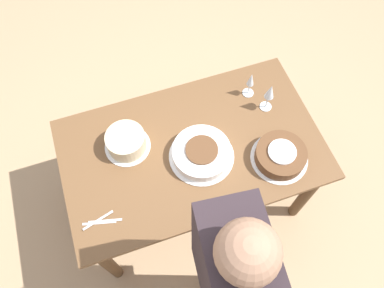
# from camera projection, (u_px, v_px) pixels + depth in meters

# --- Properties ---
(ground_plane) EXTENTS (12.00, 12.00, 0.00)m
(ground_plane) POSITION_uv_depth(u_px,v_px,m) (192.00, 195.00, 2.76)
(ground_plane) COLOR tan
(dining_table) EXTENTS (1.45, 0.86, 0.77)m
(dining_table) POSITION_uv_depth(u_px,v_px,m) (192.00, 157.00, 2.19)
(dining_table) COLOR brown
(dining_table) RESTS_ON ground_plane
(cake_center_white) EXTENTS (0.36, 0.36, 0.08)m
(cake_center_white) POSITION_uv_depth(u_px,v_px,m) (202.00, 153.00, 2.02)
(cake_center_white) COLOR white
(cake_center_white) RESTS_ON dining_table
(cake_front_chocolate) EXTENTS (0.31, 0.31, 0.09)m
(cake_front_chocolate) POSITION_uv_depth(u_px,v_px,m) (280.00, 155.00, 2.01)
(cake_front_chocolate) COLOR white
(cake_front_chocolate) RESTS_ON dining_table
(cake_back_decorated) EXTENTS (0.25, 0.25, 0.11)m
(cake_back_decorated) POSITION_uv_depth(u_px,v_px,m) (126.00, 142.00, 2.04)
(cake_back_decorated) COLOR white
(cake_back_decorated) RESTS_ON dining_table
(wine_glass_near) EXTENTS (0.07, 0.07, 0.18)m
(wine_glass_near) POSITION_uv_depth(u_px,v_px,m) (251.00, 81.00, 2.15)
(wine_glass_near) COLOR silver
(wine_glass_near) RESTS_ON dining_table
(wine_glass_far) EXTENTS (0.07, 0.07, 0.21)m
(wine_glass_far) POSITION_uv_depth(u_px,v_px,m) (270.00, 93.00, 2.08)
(wine_glass_far) COLOR silver
(wine_glass_far) RESTS_ON dining_table
(fork_pile) EXTENTS (0.20, 0.07, 0.01)m
(fork_pile) POSITION_uv_depth(u_px,v_px,m) (101.00, 221.00, 1.89)
(fork_pile) COLOR silver
(fork_pile) RESTS_ON dining_table
(person_cutting) EXTENTS (0.26, 0.42, 1.70)m
(person_cutting) POSITION_uv_depth(u_px,v_px,m) (229.00, 281.00, 1.51)
(person_cutting) COLOR #2D334C
(person_cutting) RESTS_ON ground_plane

